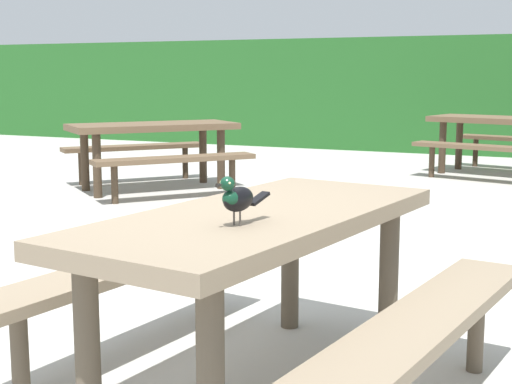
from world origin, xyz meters
TOP-DOWN VIEW (x-y plane):
  - ground_plane at (0.00, 0.00)m, footprint 60.00×60.00m
  - hedge_wall at (0.00, 10.09)m, footprint 28.00×1.61m
  - picnic_table_foreground at (0.35, -0.10)m, footprint 1.89×1.92m
  - bird_grackle at (0.40, -0.41)m, footprint 0.10×0.28m
  - picnic_table_mid_left at (0.43, 7.09)m, footprint 2.05×2.03m
  - picnic_table_mid_right at (-2.94, 4.22)m, footprint 2.38×2.38m

SIDE VIEW (x-z plane):
  - ground_plane at x=0.00m, z-range 0.00..0.00m
  - picnic_table_foreground at x=0.35m, z-range 0.19..0.93m
  - picnic_table_mid_left at x=0.43m, z-range 0.19..0.93m
  - picnic_table_mid_right at x=-2.94m, z-range 0.19..0.93m
  - bird_grackle at x=0.40m, z-range 0.75..0.94m
  - hedge_wall at x=0.00m, z-range 0.00..1.88m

